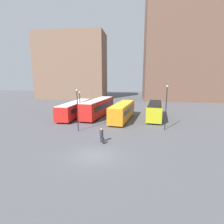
{
  "coord_description": "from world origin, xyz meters",
  "views": [
    {
      "loc": [
        3.66,
        -15.45,
        7.41
      ],
      "look_at": [
        0.27,
        11.52,
        2.05
      ],
      "focal_mm": 28.0,
      "sensor_mm": 36.0,
      "label": 1
    }
  ],
  "objects_px": {
    "traveler": "(101,134)",
    "trash_bin": "(84,118)",
    "bus_1": "(98,107)",
    "bus_3": "(155,110)",
    "bus_0": "(75,109)",
    "lamp_post_1": "(166,104)",
    "suitcase": "(103,141)",
    "bus_2": "(123,111)",
    "lamp_post_2": "(80,104)",
    "lamp_post_0": "(77,107)"
  },
  "relations": [
    {
      "from": "traveler",
      "to": "trash_bin",
      "type": "bearing_deg",
      "value": 19.18
    },
    {
      "from": "bus_1",
      "to": "bus_3",
      "type": "bearing_deg",
      "value": -83.97
    },
    {
      "from": "bus_0",
      "to": "lamp_post_1",
      "type": "xyz_separation_m",
      "value": [
        15.71,
        -7.0,
        2.16
      ]
    },
    {
      "from": "lamp_post_1",
      "to": "bus_3",
      "type": "bearing_deg",
      "value": 95.3
    },
    {
      "from": "bus_1",
      "to": "traveler",
      "type": "xyz_separation_m",
      "value": [
        3.24,
        -13.97,
        -0.78
      ]
    },
    {
      "from": "bus_1",
      "to": "suitcase",
      "type": "relative_size",
      "value": 15.3
    },
    {
      "from": "bus_2",
      "to": "lamp_post_2",
      "type": "relative_size",
      "value": 2.14
    },
    {
      "from": "suitcase",
      "to": "bus_2",
      "type": "bearing_deg",
      "value": -13.57
    },
    {
      "from": "bus_3",
      "to": "lamp_post_1",
      "type": "xyz_separation_m",
      "value": [
        0.67,
        -7.27,
        2.15
      ]
    },
    {
      "from": "bus_2",
      "to": "bus_3",
      "type": "bearing_deg",
      "value": -63.25
    },
    {
      "from": "bus_2",
      "to": "bus_3",
      "type": "distance_m",
      "value": 6.09
    },
    {
      "from": "traveler",
      "to": "bus_0",
      "type": "bearing_deg",
      "value": 23.23
    },
    {
      "from": "lamp_post_2",
      "to": "bus_3",
      "type": "bearing_deg",
      "value": 15.5
    },
    {
      "from": "suitcase",
      "to": "trash_bin",
      "type": "relative_size",
      "value": 0.96
    },
    {
      "from": "bus_2",
      "to": "trash_bin",
      "type": "height_order",
      "value": "bus_2"
    },
    {
      "from": "bus_3",
      "to": "traveler",
      "type": "bearing_deg",
      "value": 158.36
    },
    {
      "from": "traveler",
      "to": "lamp_post_0",
      "type": "distance_m",
      "value": 6.2
    },
    {
      "from": "bus_1",
      "to": "lamp_post_0",
      "type": "height_order",
      "value": "lamp_post_0"
    },
    {
      "from": "lamp_post_1",
      "to": "trash_bin",
      "type": "xyz_separation_m",
      "value": [
        -13.14,
        4.15,
        -3.28
      ]
    },
    {
      "from": "lamp_post_1",
      "to": "trash_bin",
      "type": "height_order",
      "value": "lamp_post_1"
    },
    {
      "from": "bus_2",
      "to": "suitcase",
      "type": "bearing_deg",
      "value": -177.66
    },
    {
      "from": "bus_3",
      "to": "suitcase",
      "type": "distance_m",
      "value": 15.52
    },
    {
      "from": "trash_bin",
      "to": "bus_1",
      "type": "bearing_deg",
      "value": 65.61
    },
    {
      "from": "bus_1",
      "to": "lamp_post_0",
      "type": "xyz_separation_m",
      "value": [
        -0.85,
        -10.0,
        1.66
      ]
    },
    {
      "from": "bus_1",
      "to": "trash_bin",
      "type": "relative_size",
      "value": 14.64
    },
    {
      "from": "bus_3",
      "to": "lamp_post_1",
      "type": "height_order",
      "value": "lamp_post_1"
    },
    {
      "from": "lamp_post_2",
      "to": "lamp_post_0",
      "type": "bearing_deg",
      "value": -75.82
    },
    {
      "from": "suitcase",
      "to": "bus_3",
      "type": "bearing_deg",
      "value": -34.58
    },
    {
      "from": "bus_0",
      "to": "trash_bin",
      "type": "height_order",
      "value": "bus_0"
    },
    {
      "from": "lamp_post_1",
      "to": "lamp_post_0",
      "type": "bearing_deg",
      "value": -170.55
    },
    {
      "from": "traveler",
      "to": "lamp_post_1",
      "type": "height_order",
      "value": "lamp_post_1"
    },
    {
      "from": "lamp_post_0",
      "to": "traveler",
      "type": "bearing_deg",
      "value": -44.16
    },
    {
      "from": "lamp_post_2",
      "to": "bus_0",
      "type": "bearing_deg",
      "value": 121.03
    },
    {
      "from": "traveler",
      "to": "lamp_post_1",
      "type": "distance_m",
      "value": 10.5
    },
    {
      "from": "trash_bin",
      "to": "lamp_post_0",
      "type": "bearing_deg",
      "value": -81.93
    },
    {
      "from": "bus_3",
      "to": "lamp_post_1",
      "type": "distance_m",
      "value": 7.61
    },
    {
      "from": "lamp_post_0",
      "to": "lamp_post_2",
      "type": "height_order",
      "value": "lamp_post_0"
    },
    {
      "from": "bus_1",
      "to": "lamp_post_2",
      "type": "relative_size",
      "value": 2.44
    },
    {
      "from": "traveler",
      "to": "bus_3",
      "type": "bearing_deg",
      "value": -36.32
    },
    {
      "from": "bus_3",
      "to": "suitcase",
      "type": "relative_size",
      "value": 12.53
    },
    {
      "from": "bus_1",
      "to": "trash_bin",
      "type": "bearing_deg",
      "value": 165.32
    },
    {
      "from": "bus_2",
      "to": "lamp_post_1",
      "type": "relative_size",
      "value": 1.71
    },
    {
      "from": "bus_1",
      "to": "bus_2",
      "type": "xyz_separation_m",
      "value": [
        4.93,
        -2.54,
        -0.18
      ]
    },
    {
      "from": "bus_0",
      "to": "bus_3",
      "type": "relative_size",
      "value": 1.19
    },
    {
      "from": "lamp_post_0",
      "to": "lamp_post_2",
      "type": "xyz_separation_m",
      "value": [
        -1.44,
        5.7,
        -0.41
      ]
    },
    {
      "from": "traveler",
      "to": "lamp_post_1",
      "type": "relative_size",
      "value": 0.27
    },
    {
      "from": "bus_0",
      "to": "bus_2",
      "type": "relative_size",
      "value": 1.11
    },
    {
      "from": "lamp_post_2",
      "to": "bus_2",
      "type": "bearing_deg",
      "value": 13.7
    },
    {
      "from": "bus_1",
      "to": "lamp_post_1",
      "type": "relative_size",
      "value": 1.95
    },
    {
      "from": "bus_3",
      "to": "lamp_post_0",
      "type": "relative_size",
      "value": 1.73
    }
  ]
}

